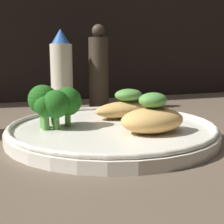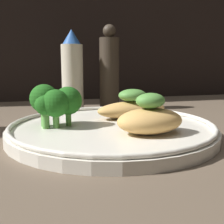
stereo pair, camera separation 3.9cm
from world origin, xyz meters
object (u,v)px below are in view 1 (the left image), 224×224
broccoli_bunch (54,103)px  sauce_bottle (62,73)px  plate (112,129)px  pepper_grinder (99,71)px

broccoli_bunch → sauce_bottle: 21.16cm
plate → pepper_grinder: 23.95cm
plate → pepper_grinder: pepper_grinder is taller
plate → broccoli_bunch: 8.79cm
sauce_bottle → pepper_grinder: size_ratio=0.93×
broccoli_bunch → pepper_grinder: bearing=57.3°
plate → pepper_grinder: (5.36, 22.17, 7.31)cm
sauce_bottle → pepper_grinder: pepper_grinder is taller
plate → broccoli_bunch: size_ratio=4.02×
pepper_grinder → sauce_bottle: bearing=180.0°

